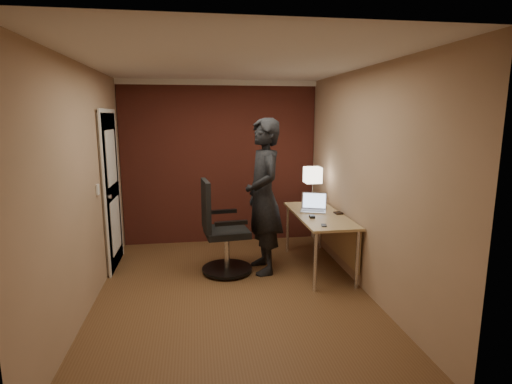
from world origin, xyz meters
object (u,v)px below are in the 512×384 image
(desk, at_px, (324,223))
(desk_lamp, at_px, (313,175))
(office_chair, at_px, (221,234))
(person, at_px, (263,197))
(mouse, at_px, (312,217))
(wallet, at_px, (338,213))
(laptop, at_px, (314,206))
(phone, at_px, (324,225))

(desk, relative_size, desk_lamp, 2.80)
(office_chair, relative_size, person, 0.60)
(mouse, bearing_deg, wallet, 25.32)
(wallet, height_order, person, person)
(laptop, relative_size, person, 0.21)
(desk, distance_m, phone, 0.60)
(wallet, bearing_deg, desk_lamp, 107.09)
(laptop, distance_m, phone, 0.75)
(office_chair, distance_m, person, 0.71)
(mouse, height_order, wallet, mouse)
(laptop, bearing_deg, phone, -97.56)
(office_chair, bearing_deg, laptop, 7.92)
(desk, bearing_deg, laptop, 116.15)
(laptop, relative_size, phone, 3.48)
(wallet, relative_size, person, 0.06)
(office_chair, bearing_deg, wallet, -1.65)
(desk, height_order, mouse, mouse)
(desk_lamp, bearing_deg, person, -146.07)
(phone, bearing_deg, mouse, 108.50)
(desk, distance_m, office_chair, 1.35)
(phone, relative_size, wallet, 1.05)
(mouse, distance_m, wallet, 0.42)
(desk, xyz_separation_m, person, (-0.80, 0.02, 0.37))
(mouse, height_order, person, person)
(desk_lamp, relative_size, wallet, 4.86)
(phone, distance_m, person, 0.87)
(person, bearing_deg, mouse, 64.56)
(desk, relative_size, laptop, 3.75)
(person, bearing_deg, laptop, 96.84)
(desk, height_order, laptop, laptop)
(wallet, bearing_deg, phone, -124.95)
(wallet, relative_size, office_chair, 0.09)
(desk, xyz_separation_m, wallet, (0.17, -0.03, 0.14))
(desk, height_order, phone, phone)
(office_chair, xyz_separation_m, person, (0.54, 0.01, 0.46))
(laptop, relative_size, mouse, 4.00)
(phone, xyz_separation_m, office_chair, (-1.15, 0.56, -0.22))
(office_chair, bearing_deg, phone, -26.04)
(mouse, height_order, office_chair, office_chair)
(person, bearing_deg, desk, 82.24)
(mouse, distance_m, person, 0.65)
(laptop, distance_m, office_chair, 1.29)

